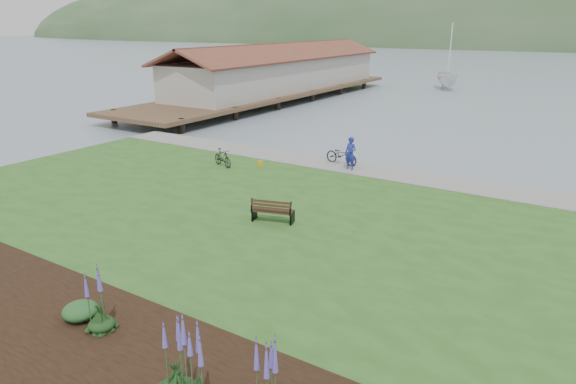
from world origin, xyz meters
name	(u,v)px	position (x,y,z in m)	size (l,w,h in m)	color
ground	(320,228)	(0.00, 0.00, 0.00)	(600.00, 600.00, 0.00)	slate
lawn	(291,242)	(0.00, -2.00, 0.20)	(34.00, 20.00, 0.40)	#2A5A1F
shoreline_path	(391,174)	(0.00, 6.90, 0.42)	(34.00, 2.20, 0.03)	gray
pier_pavilion	(279,72)	(-20.00, 27.52, 2.64)	(8.00, 36.00, 5.40)	#4C3826
park_bench	(272,210)	(-1.25, -1.30, 0.86)	(1.60, 1.00, 0.92)	#301F13
person	(351,151)	(-1.96, 6.48, 1.36)	(0.70, 0.48, 1.92)	#212998
bicycle_a	(342,155)	(-2.79, 7.20, 0.89)	(1.86, 0.65, 0.97)	black
bicycle_b	(223,158)	(-7.63, 3.66, 0.84)	(1.47, 0.43, 0.89)	black
sailboat	(446,90)	(-8.15, 44.24, 0.00)	(8.77, 8.93, 23.13)	silver
pannier	(260,164)	(-6.05, 4.68, 0.54)	(0.16, 0.25, 0.27)	gold
echium_0	(176,364)	(2.31, -9.77, 1.13)	(0.62, 0.62, 1.86)	black
echium_4	(99,304)	(-0.71, -9.13, 1.13)	(0.62, 0.62, 1.87)	black
echium_5	(195,371)	(2.95, -9.92, 1.33)	(0.62, 0.62, 2.18)	black
shrub_0	(80,311)	(-1.54, -9.09, 0.65)	(0.85, 0.85, 0.42)	#1E4C21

